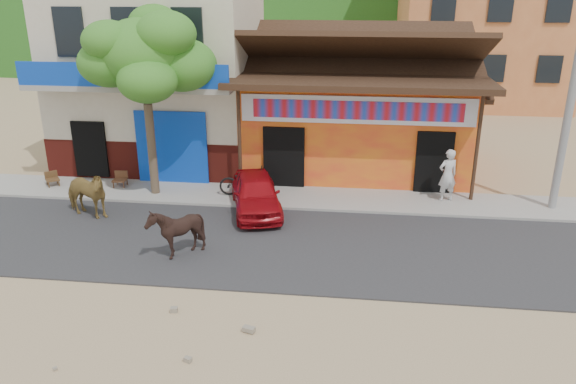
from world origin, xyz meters
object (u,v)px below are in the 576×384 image
tree (148,104)px  cafe_chair_left (119,173)px  cow_dark (176,231)px  red_car (256,193)px  utility_pole (575,79)px  cow_tan (85,194)px  pedestrian (448,175)px  cafe_chair_right (52,173)px  scooter (247,182)px

tree → cafe_chair_left: (-1.40, 0.42, -2.52)m
cafe_chair_left → cow_dark: bearing=-57.7°
cow_dark → red_car: (1.51, 3.27, -0.12)m
tree → utility_pole: (12.80, 0.20, 1.00)m
tree → utility_pole: bearing=0.9°
cow_tan → pedestrian: bearing=-58.2°
pedestrian → red_car: bearing=-7.9°
cafe_chair_left → cafe_chair_right: cafe_chair_left is taller
cow_dark → pedestrian: pedestrian is taller
red_car → utility_pole: bearing=-7.8°
red_car → pedestrian: 6.13m
utility_pole → cafe_chair_left: utility_pole is taller
tree → red_car: size_ratio=1.74×
red_car → pedestrian: size_ratio=2.01×
cow_tan → pedestrian: 11.26m
cafe_chair_left → cafe_chair_right: bearing=-179.5°
cow_dark → cafe_chair_left: 5.84m
cow_tan → red_car: (5.02, 1.06, -0.15)m
cafe_chair_left → pedestrian: bearing=-4.3°
cow_tan → cow_dark: (3.51, -2.21, -0.04)m
red_car → cafe_chair_left: red_car is taller
tree → cafe_chair_right: tree is taller
cow_tan → pedestrian: size_ratio=1.02×
red_car → scooter: 1.21m
tree → pedestrian: (9.56, 0.42, -2.14)m
tree → cow_tan: (-1.42, -2.06, -2.34)m
utility_pole → cow_tan: 14.78m
tree → cafe_chair_left: size_ratio=6.27×
pedestrian → scooter: bearing=-18.5°
red_car → scooter: size_ratio=1.90×
utility_pole → cow_tan: (-14.22, -2.26, -3.34)m
cafe_chair_left → cafe_chair_right: (-2.35, -0.20, -0.03)m
utility_pole → scooter: bearing=-179.4°
red_car → pedestrian: pedestrian is taller
cow_tan → cafe_chair_right: 3.26m
cafe_chair_right → cow_dark: bearing=-76.5°
pedestrian → cafe_chair_left: pedestrian is taller
cow_tan → cafe_chair_left: cow_tan is taller
red_car → cow_dark: bearing=-130.1°
cow_tan → cow_dark: cow_tan is taller
tree → cow_tan: tree is taller
cow_dark → utility_pole: bearing=111.8°
tree → cow_dark: size_ratio=4.26×
pedestrian → cafe_chair_left: size_ratio=1.79×
pedestrian → cafe_chair_left: bearing=-21.3°
scooter → tree: bearing=88.2°
tree → cafe_chair_right: (-3.75, 0.22, -2.55)m
cow_dark → pedestrian: bearing=121.3°
cafe_chair_right → tree: bearing=-42.3°
cow_tan → red_car: 5.14m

